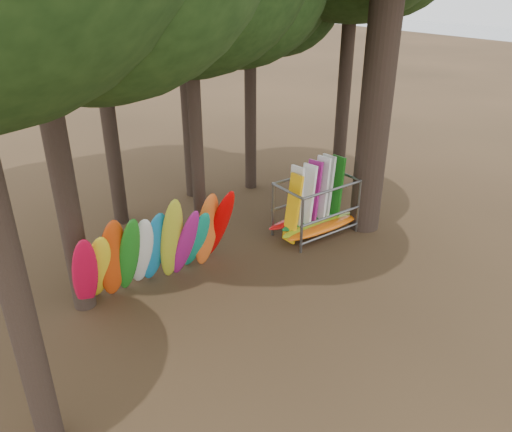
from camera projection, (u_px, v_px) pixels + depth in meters
ground at (291, 273)px, 15.02m from camera, size 120.00×120.00×0.00m
kayak_row at (156, 248)px, 13.79m from camera, size 4.79×1.81×3.06m
storage_rack at (316, 209)px, 16.98m from camera, size 3.25×1.52×2.66m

